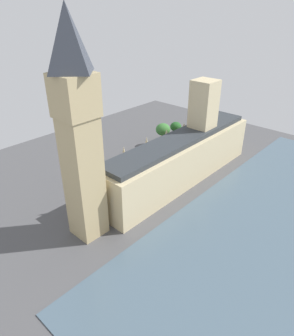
% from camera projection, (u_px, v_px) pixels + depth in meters
% --- Properties ---
extents(ground_plane, '(144.01, 144.01, 0.00)m').
position_uv_depth(ground_plane, '(175.00, 177.00, 114.18)').
color(ground_plane, '#4C4C4F').
extents(river_thames, '(43.05, 129.61, 0.25)m').
position_uv_depth(river_thames, '(267.00, 216.00, 93.09)').
color(river_thames, '#475B6B').
rests_on(river_thames, ground).
extents(parliament_building, '(14.12, 69.70, 33.91)m').
position_uv_depth(parliament_building, '(183.00, 155.00, 109.54)').
color(parliament_building, '#CCBA8E').
rests_on(parliament_building, ground).
extents(clock_tower, '(8.98, 8.98, 58.68)m').
position_uv_depth(clock_tower, '(79.00, 131.00, 72.90)').
color(clock_tower, tan).
rests_on(clock_tower, ground).
extents(double_decker_bus_leading, '(3.24, 10.65, 4.75)m').
position_uv_depth(double_decker_bus_leading, '(181.00, 145.00, 133.97)').
color(double_decker_bus_leading, red).
rests_on(double_decker_bus_leading, ground).
extents(car_black_trailing, '(2.20, 4.39, 1.74)m').
position_uv_depth(car_black_trailing, '(159.00, 161.00, 123.64)').
color(car_black_trailing, black).
rests_on(car_black_trailing, ground).
extents(double_decker_bus_midblock, '(3.72, 10.72, 4.75)m').
position_uv_depth(double_decker_bus_midblock, '(128.00, 170.00, 113.59)').
color(double_decker_bus_midblock, '#B20C0F').
rests_on(double_decker_bus_midblock, ground).
extents(car_yellow_cab_kerbside, '(2.38, 4.35, 1.74)m').
position_uv_depth(car_yellow_cab_kerbside, '(101.00, 188.00, 105.63)').
color(car_yellow_cab_kerbside, gold).
rests_on(car_yellow_cab_kerbside, ground).
extents(pedestrian_under_trees, '(0.61, 0.67, 1.59)m').
position_uv_depth(pedestrian_under_trees, '(190.00, 152.00, 131.78)').
color(pedestrian_under_trees, gray).
rests_on(pedestrian_under_trees, ground).
extents(pedestrian_opposite_hall, '(0.57, 0.66, 1.70)m').
position_uv_depth(pedestrian_opposite_hall, '(100.00, 200.00, 99.45)').
color(pedestrian_opposite_hall, maroon).
rests_on(pedestrian_opposite_hall, ground).
extents(pedestrian_corner, '(0.56, 0.45, 1.60)m').
position_uv_depth(pedestrian_corner, '(138.00, 181.00, 110.62)').
color(pedestrian_corner, navy).
rests_on(pedestrian_corner, ground).
extents(plane_tree_by_river_gate, '(6.43, 6.43, 10.33)m').
position_uv_depth(plane_tree_by_river_gate, '(163.00, 130.00, 136.30)').
color(plane_tree_by_river_gate, brown).
rests_on(plane_tree_by_river_gate, ground).
extents(plane_tree_far_end, '(5.23, 5.23, 8.57)m').
position_uv_depth(plane_tree_far_end, '(176.00, 127.00, 142.89)').
color(plane_tree_far_end, brown).
rests_on(plane_tree_far_end, ground).
extents(street_lamp_near_tower, '(0.56, 0.56, 5.82)m').
position_uv_depth(street_lamp_near_tower, '(161.00, 139.00, 135.84)').
color(street_lamp_near_tower, black).
rests_on(street_lamp_near_tower, ground).
extents(street_lamp_slot_10, '(0.56, 0.56, 6.15)m').
position_uv_depth(street_lamp_slot_10, '(162.00, 138.00, 136.30)').
color(street_lamp_slot_10, black).
rests_on(street_lamp_slot_10, ground).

